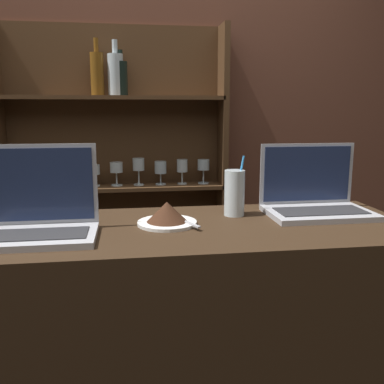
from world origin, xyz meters
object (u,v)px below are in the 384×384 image
object	(u,v)px
cake_plate	(167,215)
water_glass	(234,193)
laptop_near	(42,215)
laptop_far	(314,198)

from	to	relation	value
cake_plate	water_glass	size ratio (longest dim) A/B	0.92
laptop_near	water_glass	world-z (taller)	laptop_near
cake_plate	water_glass	world-z (taller)	water_glass
laptop_near	laptop_far	bearing A→B (deg)	9.55
laptop_near	laptop_far	size ratio (longest dim) A/B	0.88
cake_plate	water_glass	xyz separation A→B (m)	(0.23, 0.09, 0.05)
laptop_near	cake_plate	bearing A→B (deg)	10.82
laptop_far	water_glass	distance (m)	0.28
laptop_far	laptop_near	bearing A→B (deg)	-170.45
laptop_far	water_glass	xyz separation A→B (m)	(-0.28, 0.01, 0.03)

